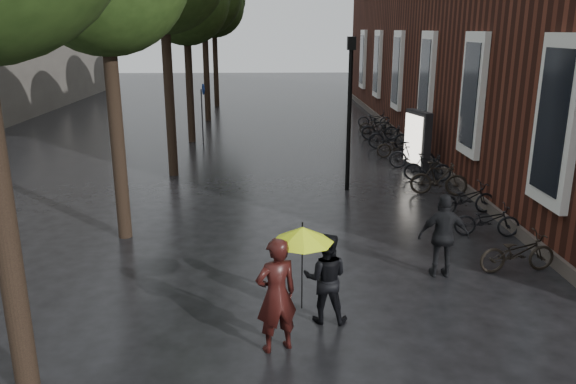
{
  "coord_description": "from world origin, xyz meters",
  "views": [
    {
      "loc": [
        -0.56,
        -5.94,
        4.87
      ],
      "look_at": [
        -0.19,
        5.43,
        1.55
      ],
      "focal_mm": 35.0,
      "sensor_mm": 36.0,
      "label": 1
    }
  ],
  "objects_px": {
    "person_burgundy": "(276,295)",
    "pedestrian_walking": "(444,236)",
    "ad_lightbox": "(417,140)",
    "person_black": "(326,278)",
    "parked_bicycles": "(412,155)",
    "lamp_post": "(350,99)"
  },
  "relations": [
    {
      "from": "parked_bicycles",
      "to": "ad_lightbox",
      "type": "relative_size",
      "value": 8.76
    },
    {
      "from": "person_black",
      "to": "lamp_post",
      "type": "height_order",
      "value": "lamp_post"
    },
    {
      "from": "person_burgundy",
      "to": "lamp_post",
      "type": "bearing_deg",
      "value": -127.98
    },
    {
      "from": "parked_bicycles",
      "to": "ad_lightbox",
      "type": "height_order",
      "value": "ad_lightbox"
    },
    {
      "from": "person_black",
      "to": "ad_lightbox",
      "type": "distance_m",
      "value": 11.57
    },
    {
      "from": "person_black",
      "to": "lamp_post",
      "type": "bearing_deg",
      "value": -92.29
    },
    {
      "from": "person_burgundy",
      "to": "pedestrian_walking",
      "type": "bearing_deg",
      "value": -165.78
    },
    {
      "from": "person_black",
      "to": "parked_bicycles",
      "type": "xyz_separation_m",
      "value": [
        4.22,
        11.05,
        -0.34
      ]
    },
    {
      "from": "person_burgundy",
      "to": "parked_bicycles",
      "type": "relative_size",
      "value": 0.1
    },
    {
      "from": "ad_lightbox",
      "to": "person_black",
      "type": "bearing_deg",
      "value": -126.68
    },
    {
      "from": "person_black",
      "to": "pedestrian_walking",
      "type": "bearing_deg",
      "value": -137.52
    },
    {
      "from": "pedestrian_walking",
      "to": "person_burgundy",
      "type": "bearing_deg",
      "value": 39.57
    },
    {
      "from": "ad_lightbox",
      "to": "pedestrian_walking",
      "type": "bearing_deg",
      "value": -115.88
    },
    {
      "from": "person_burgundy",
      "to": "ad_lightbox",
      "type": "distance_m",
      "value": 12.71
    },
    {
      "from": "lamp_post",
      "to": "ad_lightbox",
      "type": "bearing_deg",
      "value": 42.18
    },
    {
      "from": "person_burgundy",
      "to": "ad_lightbox",
      "type": "height_order",
      "value": "ad_lightbox"
    },
    {
      "from": "parked_bicycles",
      "to": "lamp_post",
      "type": "relative_size",
      "value": 3.97
    },
    {
      "from": "ad_lightbox",
      "to": "person_burgundy",
      "type": "bearing_deg",
      "value": -128.76
    },
    {
      "from": "person_black",
      "to": "pedestrian_walking",
      "type": "height_order",
      "value": "pedestrian_walking"
    },
    {
      "from": "person_black",
      "to": "parked_bicycles",
      "type": "relative_size",
      "value": 0.09
    },
    {
      "from": "pedestrian_walking",
      "to": "lamp_post",
      "type": "height_order",
      "value": "lamp_post"
    },
    {
      "from": "person_black",
      "to": "parked_bicycles",
      "type": "distance_m",
      "value": 11.83
    }
  ]
}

